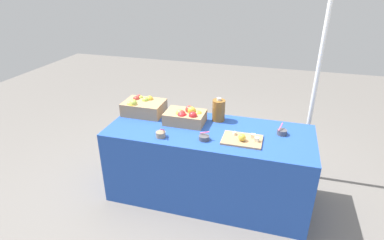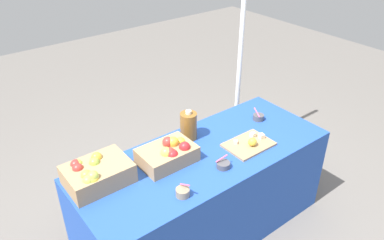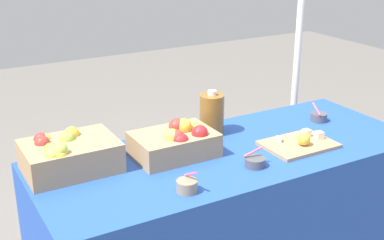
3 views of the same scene
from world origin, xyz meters
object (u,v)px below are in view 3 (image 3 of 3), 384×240
at_px(apple_crate_middle, 177,141).
at_px(sample_bowl_far, 255,162).
at_px(apple_crate_left, 68,155).
at_px(cider_jug, 212,114).
at_px(tent_pole, 299,33).
at_px(sample_bowl_near, 319,117).
at_px(sample_bowl_mid, 187,186).
at_px(cutting_board_front, 300,143).

relative_size(apple_crate_middle, sample_bowl_far, 3.97).
xyz_separation_m(apple_crate_left, apple_crate_middle, (0.49, -0.10, -0.00)).
height_order(cider_jug, tent_pole, tent_pole).
height_order(apple_crate_middle, sample_bowl_near, apple_crate_middle).
bearing_deg(apple_crate_left, sample_bowl_near, -3.21).
bearing_deg(tent_pole, apple_crate_middle, -155.33).
height_order(apple_crate_middle, cider_jug, cider_jug).
bearing_deg(apple_crate_left, sample_bowl_mid, -50.03).
bearing_deg(sample_bowl_far, sample_bowl_near, 24.43).
bearing_deg(cutting_board_front, tent_pole, 51.23).
bearing_deg(sample_bowl_mid, apple_crate_middle, 68.74).
bearing_deg(sample_bowl_far, apple_crate_middle, 132.40).
relative_size(sample_bowl_near, sample_bowl_far, 1.02).
xyz_separation_m(sample_bowl_far, cider_jug, (0.03, 0.43, 0.09)).
distance_m(apple_crate_left, cider_jug, 0.78).
bearing_deg(sample_bowl_mid, sample_bowl_far, 8.39).
xyz_separation_m(apple_crate_left, sample_bowl_far, (0.74, -0.37, -0.06)).
height_order(apple_crate_left, apple_crate_middle, apple_crate_left).
xyz_separation_m(cutting_board_front, sample_bowl_far, (-0.32, -0.08, 0.01)).
bearing_deg(cutting_board_front, sample_bowl_far, -166.91).
distance_m(cutting_board_front, tent_pole, 1.01).
xyz_separation_m(apple_crate_left, sample_bowl_near, (1.39, -0.08, -0.05)).
xyz_separation_m(apple_crate_left, sample_bowl_mid, (0.36, -0.43, -0.05)).
relative_size(sample_bowl_mid, cider_jug, 0.45).
distance_m(apple_crate_left, apple_crate_middle, 0.50).
bearing_deg(cider_jug, cutting_board_front, -50.84).
bearing_deg(apple_crate_middle, sample_bowl_far, -47.60).
bearing_deg(sample_bowl_near, cutting_board_front, -145.90).
relative_size(apple_crate_middle, tent_pole, 0.17).
xyz_separation_m(apple_crate_left, cider_jug, (0.78, 0.06, 0.03)).
bearing_deg(apple_crate_middle, apple_crate_left, 168.99).
distance_m(sample_bowl_near, sample_bowl_far, 0.71).
relative_size(sample_bowl_mid, tent_pole, 0.05).
bearing_deg(tent_pole, cutting_board_front, -128.77).
height_order(sample_bowl_near, cider_jug, cider_jug).
distance_m(sample_bowl_mid, cider_jug, 0.65).
bearing_deg(cider_jug, apple_crate_left, -175.64).
xyz_separation_m(sample_bowl_near, sample_bowl_mid, (-1.03, -0.35, 0.00)).
bearing_deg(apple_crate_middle, tent_pole, 24.67).
relative_size(apple_crate_left, sample_bowl_near, 4.14).
bearing_deg(sample_bowl_mid, cutting_board_front, 10.57).
relative_size(sample_bowl_far, cider_jug, 0.41).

